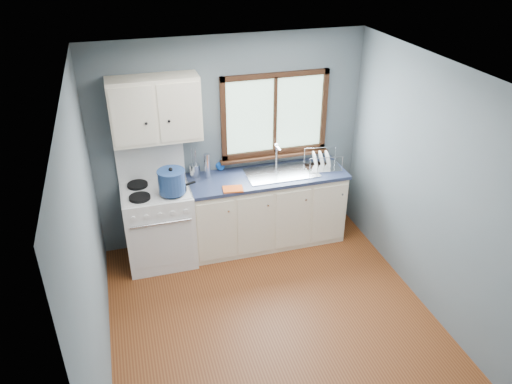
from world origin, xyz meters
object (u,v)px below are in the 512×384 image
object	(u,v)px
base_cabinets	(266,212)
dish_rack	(322,163)
skillet	(174,189)
utensil_crock	(195,170)
sink	(281,178)
stockpot	(172,181)
gas_range	(159,223)
thermos	(207,166)

from	to	relation	value
base_cabinets	dish_rack	xyz separation A→B (m)	(0.70, 0.01, 0.57)
skillet	utensil_crock	world-z (taller)	utensil_crock
sink	stockpot	world-z (taller)	stockpot
gas_range	base_cabinets	world-z (taller)	gas_range
gas_range	base_cabinets	bearing A→B (deg)	0.82
dish_rack	skillet	bearing A→B (deg)	-166.51
sink	base_cabinets	bearing A→B (deg)	179.87
utensil_crock	dish_rack	bearing A→B (deg)	-7.25
base_cabinets	thermos	xyz separation A→B (m)	(-0.68, 0.13, 0.66)
dish_rack	base_cabinets	bearing A→B (deg)	-171.36
base_cabinets	dish_rack	distance (m)	0.90
gas_range	utensil_crock	world-z (taller)	gas_range
base_cabinets	dish_rack	world-z (taller)	dish_rack
base_cabinets	thermos	world-z (taller)	thermos
utensil_crock	dish_rack	distance (m)	1.53
thermos	dish_rack	world-z (taller)	thermos
utensil_crock	thermos	bearing A→B (deg)	-28.29
gas_range	skillet	distance (m)	0.55
utensil_crock	gas_range	bearing A→B (deg)	-155.80
gas_range	utensil_crock	size ratio (longest dim) A/B	3.53
sink	utensil_crock	distance (m)	1.03
sink	skillet	xyz separation A→B (m)	(-1.29, -0.17, 0.13)
gas_range	base_cabinets	size ratio (longest dim) A/B	0.74
utensil_crock	stockpot	bearing A→B (deg)	-129.60
stockpot	dish_rack	bearing A→B (deg)	5.86
skillet	thermos	bearing A→B (deg)	12.34
base_cabinets	thermos	bearing A→B (deg)	169.24
thermos	dish_rack	size ratio (longest dim) A/B	0.67
base_cabinets	utensil_crock	world-z (taller)	utensil_crock
thermos	sink	bearing A→B (deg)	-8.58
stockpot	base_cabinets	bearing A→B (deg)	9.05
sink	dish_rack	size ratio (longest dim) A/B	1.86
skillet	utensil_crock	xyz separation A→B (m)	(0.30, 0.37, 0.01)
sink	stockpot	distance (m)	1.34
gas_range	thermos	distance (m)	0.86
skillet	stockpot	distance (m)	0.11
thermos	base_cabinets	bearing A→B (deg)	-10.76
stockpot	thermos	bearing A→B (deg)	34.68
thermos	skillet	bearing A→B (deg)	-145.33
stockpot	dish_rack	size ratio (longest dim) A/B	0.75
skillet	dish_rack	world-z (taller)	dish_rack
skillet	sink	bearing A→B (deg)	-14.99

